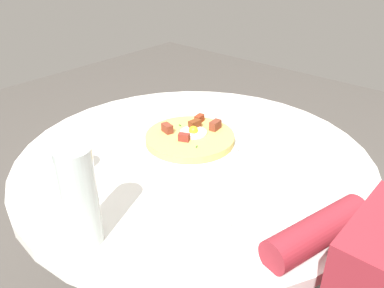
# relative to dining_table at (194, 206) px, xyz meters

# --- Properties ---
(dining_table) EXTENTS (1.00, 1.00, 0.76)m
(dining_table) POSITION_rel_dining_table_xyz_m (0.00, 0.00, 0.00)
(dining_table) COLOR silver
(dining_table) RESTS_ON ground_plane
(pizza_plate) EXTENTS (0.29, 0.29, 0.01)m
(pizza_plate) POSITION_rel_dining_table_xyz_m (-0.05, 0.04, 0.19)
(pizza_plate) COLOR white
(pizza_plate) RESTS_ON dining_table
(breakfast_pizza) EXTENTS (0.26, 0.26, 0.05)m
(breakfast_pizza) POSITION_rel_dining_table_xyz_m (-0.05, 0.04, 0.21)
(breakfast_pizza) COLOR tan
(breakfast_pizza) RESTS_ON pizza_plate
(bread_plate) EXTENTS (0.17, 0.17, 0.01)m
(bread_plate) POSITION_rel_dining_table_xyz_m (0.19, -0.23, 0.19)
(bread_plate) COLOR white
(bread_plate) RESTS_ON dining_table
(napkin) EXTENTS (0.19, 0.17, 0.00)m
(napkin) POSITION_rel_dining_table_xyz_m (0.29, -0.04, 0.18)
(napkin) COLOR white
(napkin) RESTS_ON dining_table
(fork) EXTENTS (0.18, 0.05, 0.00)m
(fork) POSITION_rel_dining_table_xyz_m (0.29, -0.06, 0.19)
(fork) COLOR silver
(fork) RESTS_ON napkin
(knife) EXTENTS (0.18, 0.05, 0.00)m
(knife) POSITION_rel_dining_table_xyz_m (0.28, -0.03, 0.19)
(knife) COLOR silver
(knife) RESTS_ON napkin
(water_glass) EXTENTS (0.07, 0.07, 0.12)m
(water_glass) POSITION_rel_dining_table_xyz_m (-0.17, -0.31, 0.24)
(water_glass) COLOR silver
(water_glass) RESTS_ON dining_table
(water_bottle) EXTENTS (0.07, 0.07, 0.22)m
(water_bottle) POSITION_rel_dining_table_xyz_m (0.06, -0.41, 0.29)
(water_bottle) COLOR silver
(water_bottle) RESTS_ON dining_table
(salt_shaker) EXTENTS (0.03, 0.03, 0.05)m
(salt_shaker) POSITION_rel_dining_table_xyz_m (0.18, 0.26, 0.21)
(salt_shaker) COLOR white
(salt_shaker) RESTS_ON dining_table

